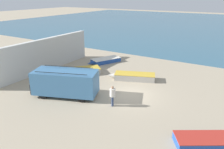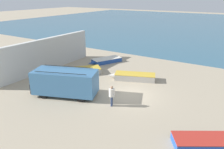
{
  "view_description": "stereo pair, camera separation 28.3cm",
  "coord_description": "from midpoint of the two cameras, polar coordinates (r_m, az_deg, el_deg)",
  "views": [
    {
      "loc": [
        7.58,
        -15.38,
        8.14
      ],
      "look_at": [
        -2.5,
        1.17,
        1.0
      ],
      "focal_mm": 35.0,
      "sensor_mm": 36.0,
      "label": 1
    },
    {
      "loc": [
        7.82,
        -15.23,
        8.14
      ],
      "look_at": [
        -2.5,
        1.17,
        1.0
      ],
      "focal_mm": 35.0,
      "sensor_mm": 36.0,
      "label": 2
    }
  ],
  "objects": [
    {
      "name": "harbor_wall",
      "position": [
        25.64,
        -16.34,
        5.08
      ],
      "size": [
        0.5,
        13.19,
        3.59
      ],
      "primitive_type": "cube",
      "color": "silver",
      "rests_on": "ground_plane"
    },
    {
      "name": "sea_water",
      "position": [
        68.23,
        26.01,
        11.4
      ],
      "size": [
        120.0,
        80.0,
        0.01
      ],
      "primitive_type": "cube",
      "color": "#33607A",
      "rests_on": "ground_plane"
    },
    {
      "name": "fishing_rowboat_1",
      "position": [
        22.15,
        5.91,
        -0.55
      ],
      "size": [
        4.88,
        2.81,
        0.64
      ],
      "rotation": [
        0.0,
        0.0,
        3.52
      ],
      "color": "#ADA89E",
      "rests_on": "ground_plane"
    },
    {
      "name": "ground_plane",
      "position": [
        18.97,
        4.96,
        -5.27
      ],
      "size": [
        200.0,
        200.0,
        0.0
      ],
      "primitive_type": "plane",
      "color": "tan"
    },
    {
      "name": "fisherman_1",
      "position": [
        16.69,
        0.41,
        -5.14
      ],
      "size": [
        0.43,
        0.43,
        1.65
      ],
      "rotation": [
        0.0,
        0.0,
        3.58
      ],
      "color": "navy",
      "rests_on": "ground_plane"
    },
    {
      "name": "parked_van",
      "position": [
        18.73,
        -11.76,
        -1.9
      ],
      "size": [
        5.78,
        3.91,
        2.34
      ],
      "rotation": [
        0.0,
        0.0,
        3.51
      ],
      "color": "teal",
      "rests_on": "ground_plane"
    },
    {
      "name": "fishing_rowboat_3",
      "position": [
        27.72,
        -1.31,
        3.72
      ],
      "size": [
        3.01,
        4.44,
        0.53
      ],
      "rotation": [
        0.0,
        0.0,
        4.26
      ],
      "color": "#234CA3",
      "rests_on": "ground_plane"
    },
    {
      "name": "fishing_rowboat_0",
      "position": [
        14.06,
        24.04,
        -15.83
      ],
      "size": [
        4.12,
        3.05,
        0.54
      ],
      "rotation": [
        0.0,
        0.0,
        0.55
      ],
      "color": "#234CA3",
      "rests_on": "ground_plane"
    },
    {
      "name": "fishing_rowboat_2",
      "position": [
        23.91,
        -7.03,
        0.96
      ],
      "size": [
        3.55,
        3.74,
        0.62
      ],
      "rotation": [
        0.0,
        0.0,
        3.98
      ],
      "color": "#ADA89E",
      "rests_on": "ground_plane"
    }
  ]
}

